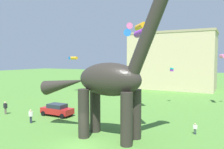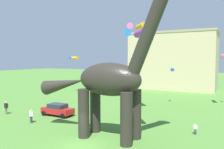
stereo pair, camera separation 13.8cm
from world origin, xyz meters
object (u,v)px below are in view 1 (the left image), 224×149
at_px(parked_sedan_left, 57,110).
at_px(kite_drifting, 138,26).
at_px(dinosaur_sculpture, 109,79).
at_px(kite_near_low, 172,70).
at_px(person_watching_child, 195,128).
at_px(person_vendor_side, 5,107).
at_px(kite_mid_right, 72,58).
at_px(kite_high_right, 137,33).
at_px(person_far_spectator, 31,115).

distance_m(parked_sedan_left, kite_drifting, 15.12).
bearing_deg(dinosaur_sculpture, kite_near_low, 118.63).
distance_m(person_watching_child, person_vendor_side, 23.64).
xyz_separation_m(kite_mid_right, kite_high_right, (22.81, -19.79, 2.18)).
bearing_deg(kite_mid_right, dinosaur_sculpture, -46.04).
distance_m(person_far_spectator, person_vendor_side, 6.40).
distance_m(dinosaur_sculpture, kite_high_right, 5.03).
relative_size(kite_mid_right, kite_high_right, 0.95).
xyz_separation_m(person_watching_child, person_far_spectator, (-17.19, -4.58, 0.28)).
distance_m(kite_high_right, kite_near_low, 17.67).
height_order(parked_sedan_left, kite_mid_right, kite_mid_right).
bearing_deg(kite_drifting, person_far_spectator, -131.64).
bearing_deg(person_far_spectator, kite_mid_right, 40.71).
bearing_deg(kite_high_right, kite_drifting, 111.18).
height_order(dinosaur_sculpture, kite_high_right, dinosaur_sculpture).
bearing_deg(kite_mid_right, person_far_spectator, -63.85).
bearing_deg(kite_high_right, kite_mid_right, 139.06).
xyz_separation_m(parked_sedan_left, kite_high_right, (12.01, -2.53, 8.90)).
distance_m(person_watching_child, person_far_spectator, 17.79).
bearing_deg(kite_high_right, person_vendor_side, -179.78).
relative_size(person_watching_child, kite_mid_right, 0.47).
bearing_deg(parked_sedan_left, kite_drifting, 35.01).
distance_m(person_watching_child, kite_high_right, 10.70).
bearing_deg(kite_drifting, kite_mid_right, 150.16).
relative_size(dinosaur_sculpture, kite_near_low, 26.26).
distance_m(dinosaur_sculpture, kite_drifting, 12.05).
xyz_separation_m(person_far_spectator, kite_drifting, (9.01, 10.14, 10.65)).
distance_m(parked_sedan_left, person_vendor_side, 7.08).
bearing_deg(dinosaur_sculpture, person_vendor_side, -153.13).
distance_m(person_far_spectator, kite_mid_right, 24.63).
bearing_deg(person_vendor_side, parked_sedan_left, -106.48).
bearing_deg(dinosaur_sculpture, parked_sedan_left, -170.60).
relative_size(parked_sedan_left, kite_near_low, 7.31).
relative_size(person_watching_child, kite_near_low, 1.91).
distance_m(person_vendor_side, kite_near_low, 25.16).
bearing_deg(parked_sedan_left, kite_near_low, 52.63).
xyz_separation_m(dinosaur_sculpture, person_watching_child, (6.95, 4.74, -4.80)).
bearing_deg(person_far_spectator, kite_high_right, -68.42).
height_order(dinosaur_sculpture, person_vendor_side, dinosaur_sculpture).
bearing_deg(person_watching_child, dinosaur_sculpture, 159.36).
distance_m(kite_mid_right, kite_near_low, 22.20).
height_order(person_far_spectator, kite_near_low, kite_near_low).
relative_size(person_far_spectator, kite_mid_right, 0.66).
bearing_deg(person_watching_child, kite_drifting, 90.86).
xyz_separation_m(person_watching_child, kite_mid_right, (-27.65, 16.73, 6.85)).
xyz_separation_m(kite_near_low, kite_drifting, (-2.49, -8.55, 5.98)).
height_order(kite_mid_right, kite_near_low, kite_mid_right).
xyz_separation_m(kite_mid_right, kite_near_low, (21.96, -2.62, -1.90)).
height_order(dinosaur_sculpture, kite_mid_right, dinosaur_sculpture).
relative_size(person_vendor_side, kite_mid_right, 0.72).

